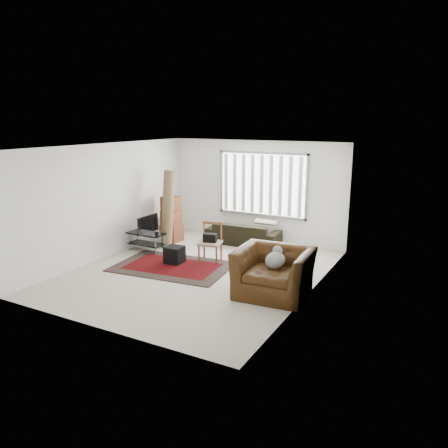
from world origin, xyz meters
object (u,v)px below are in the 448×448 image
Objects in this scene: armchair at (274,269)px; sofa at (243,230)px; tv_stand at (146,238)px; moving_boxes at (171,221)px; side_chair at (210,241)px.

sofa is at bearing 120.82° from armchair.
tv_stand is 1.10m from moving_boxes.
side_chair is at bearing 85.88° from sofa.
moving_boxes is at bearing 136.01° from side_chair.
tv_stand is 0.65× the size of armchair.
armchair reaches higher than side_chair.
armchair is (3.86, -2.17, -0.06)m from moving_boxes.
tv_stand is at bearing 39.58° from sofa.
sofa is 3.51m from armchair.
sofa reaches higher than tv_stand.
armchair is at bearing 121.35° from sofa.
side_chair is at bearing -29.87° from moving_boxes.
armchair is at bearing -43.10° from side_chair.
sofa is at bearing 75.69° from side_chair.
tv_stand is 0.49× the size of sofa.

